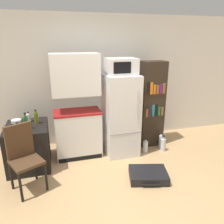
% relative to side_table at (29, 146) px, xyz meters
% --- Properties ---
extents(ground_plane, '(24.00, 24.00, 0.00)m').
position_rel_side_table_xyz_m(ground_plane, '(1.38, -1.21, -0.37)').
color(ground_plane, tan).
extents(wall_back, '(6.40, 0.10, 2.59)m').
position_rel_side_table_xyz_m(wall_back, '(1.58, 0.79, 0.92)').
color(wall_back, silver).
rests_on(wall_back, ground_plane).
extents(side_table, '(0.68, 0.79, 0.74)m').
position_rel_side_table_xyz_m(side_table, '(0.00, 0.00, 0.00)').
color(side_table, black).
rests_on(side_table, ground_plane).
extents(kitchen_hutch, '(0.84, 0.49, 1.89)m').
position_rel_side_table_xyz_m(kitchen_hutch, '(0.87, 0.15, 0.51)').
color(kitchen_hutch, white).
rests_on(kitchen_hutch, ground_plane).
extents(refrigerator, '(0.60, 0.68, 1.52)m').
position_rel_side_table_xyz_m(refrigerator, '(1.67, 0.07, 0.39)').
color(refrigerator, white).
rests_on(refrigerator, ground_plane).
extents(microwave, '(0.52, 0.44, 0.28)m').
position_rel_side_table_xyz_m(microwave, '(1.67, 0.06, 1.29)').
color(microwave, silver).
rests_on(microwave, refrigerator).
extents(bookshelf, '(0.47, 0.34, 1.72)m').
position_rel_side_table_xyz_m(bookshelf, '(2.38, 0.23, 0.49)').
color(bookshelf, '#2D2319').
rests_on(bookshelf, ground_plane).
extents(bottle_amber_beer, '(0.06, 0.06, 0.17)m').
position_rel_side_table_xyz_m(bottle_amber_beer, '(-0.09, -0.28, 0.44)').
color(bottle_amber_beer, brown).
rests_on(bottle_amber_beer, side_table).
extents(bottle_green_tall, '(0.07, 0.07, 0.28)m').
position_rel_side_table_xyz_m(bottle_green_tall, '(0.03, -0.16, 0.49)').
color(bottle_green_tall, '#1E6028').
rests_on(bottle_green_tall, side_table).
extents(bottle_milk_white, '(0.07, 0.07, 0.18)m').
position_rel_side_table_xyz_m(bottle_milk_white, '(0.03, 0.20, 0.45)').
color(bottle_milk_white, white).
rests_on(bottle_milk_white, side_table).
extents(bottle_olive_oil, '(0.07, 0.07, 0.24)m').
position_rel_side_table_xyz_m(bottle_olive_oil, '(0.17, 0.06, 0.48)').
color(bottle_olive_oil, '#566619').
rests_on(bottle_olive_oil, side_table).
extents(bowl, '(0.17, 0.17, 0.05)m').
position_rel_side_table_xyz_m(bowl, '(-0.17, 0.22, 0.40)').
color(bowl, silver).
rests_on(bowl, side_table).
extents(chair, '(0.54, 0.54, 0.98)m').
position_rel_side_table_xyz_m(chair, '(-0.01, -0.61, 0.20)').
color(chair, black).
rests_on(chair, ground_plane).
extents(suitcase_large_flat, '(0.68, 0.57, 0.13)m').
position_rel_side_table_xyz_m(suitcase_large_flat, '(1.82, -0.93, -0.31)').
color(suitcase_large_flat, black).
rests_on(suitcase_large_flat, ground_plane).
extents(water_bottle_front, '(0.10, 0.10, 0.33)m').
position_rel_side_table_xyz_m(water_bottle_front, '(2.49, -0.16, -0.24)').
color(water_bottle_front, silver).
rests_on(water_bottle_front, ground_plane).
extents(water_bottle_middle, '(0.09, 0.09, 0.29)m').
position_rel_side_table_xyz_m(water_bottle_middle, '(2.13, -0.12, -0.25)').
color(water_bottle_middle, silver).
rests_on(water_bottle_middle, ground_plane).
extents(water_bottle_back, '(0.08, 0.08, 0.34)m').
position_rel_side_table_xyz_m(water_bottle_back, '(2.51, -0.03, -0.23)').
color(water_bottle_back, silver).
rests_on(water_bottle_back, ground_plane).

